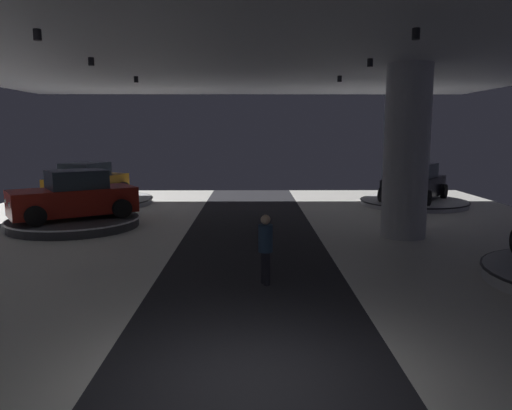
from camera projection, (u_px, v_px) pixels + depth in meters
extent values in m
cube|color=silver|center=(250.00, 389.00, 6.48)|extent=(24.00, 44.00, 0.05)
cube|color=#232328|center=(250.00, 387.00, 6.48)|extent=(4.40, 44.00, 0.01)
cylinder|color=black|center=(37.00, 35.00, 9.65)|extent=(0.16, 0.16, 0.22)
cylinder|color=black|center=(91.00, 62.00, 13.33)|extent=(0.16, 0.16, 0.22)
cylinder|color=black|center=(136.00, 79.00, 17.90)|extent=(0.16, 0.16, 0.22)
cylinder|color=black|center=(416.00, 34.00, 9.56)|extent=(0.16, 0.16, 0.22)
cylinder|color=black|center=(370.00, 63.00, 13.55)|extent=(0.16, 0.16, 0.22)
cylinder|color=black|center=(340.00, 79.00, 17.70)|extent=(0.16, 0.16, 0.22)
cylinder|color=silver|center=(406.00, 152.00, 15.41)|extent=(1.42, 1.42, 5.50)
cylinder|color=silver|center=(414.00, 203.00, 22.56)|extent=(4.81, 4.81, 0.23)
cylinder|color=black|center=(414.00, 201.00, 22.55)|extent=(4.91, 4.91, 0.05)
cube|color=black|center=(414.00, 187.00, 22.45)|extent=(3.89, 4.47, 0.90)
cube|color=#2D3842|center=(416.00, 171.00, 22.46)|extent=(2.37, 2.45, 0.70)
cylinder|color=black|center=(427.00, 198.00, 20.77)|extent=(0.57, 0.68, 0.68)
cylinder|color=black|center=(382.00, 195.00, 21.89)|extent=(0.57, 0.68, 0.68)
cylinder|color=black|center=(444.00, 191.00, 23.09)|extent=(0.57, 0.68, 0.68)
cylinder|color=black|center=(403.00, 189.00, 24.21)|extent=(0.57, 0.68, 0.68)
sphere|color=white|center=(412.00, 190.00, 20.48)|extent=(0.18, 0.18, 0.18)
sphere|color=white|center=(389.00, 188.00, 21.03)|extent=(0.18, 0.18, 0.18)
cylinder|color=#333338|center=(75.00, 223.00, 17.32)|extent=(4.50, 4.50, 0.34)
cylinder|color=white|center=(74.00, 219.00, 17.30)|extent=(4.59, 4.59, 0.05)
cube|color=maroon|center=(73.00, 201.00, 17.20)|extent=(4.50, 3.81, 0.90)
cube|color=#2D3842|center=(76.00, 180.00, 17.17)|extent=(2.44, 2.35, 0.70)
cylinder|color=black|center=(36.00, 216.00, 15.63)|extent=(0.69, 0.56, 0.68)
cylinder|color=black|center=(26.00, 208.00, 17.28)|extent=(0.69, 0.56, 0.68)
cylinder|color=black|center=(122.00, 209.00, 17.20)|extent=(0.69, 0.56, 0.68)
cylinder|color=black|center=(105.00, 202.00, 18.85)|extent=(0.69, 0.56, 0.68)
sphere|color=white|center=(11.00, 204.00, 15.64)|extent=(0.18, 0.18, 0.18)
sphere|color=white|center=(7.00, 201.00, 16.46)|extent=(0.18, 0.18, 0.18)
cylinder|color=#B7B7BC|center=(89.00, 201.00, 22.82)|extent=(5.83, 5.83, 0.27)
cylinder|color=black|center=(89.00, 199.00, 22.81)|extent=(5.95, 5.95, 0.05)
cube|color=#B77519|center=(88.00, 186.00, 22.71)|extent=(3.02, 4.55, 0.90)
cube|color=#2D3842|center=(85.00, 170.00, 22.46)|extent=(2.07, 2.29, 0.70)
cylinder|color=black|center=(89.00, 187.00, 24.40)|extent=(0.42, 0.71, 0.68)
cylinder|color=black|center=(124.00, 189.00, 23.80)|extent=(0.42, 0.71, 0.68)
cylinder|color=black|center=(50.00, 194.00, 21.71)|extent=(0.42, 0.71, 0.68)
cylinder|color=black|center=(87.00, 196.00, 21.11)|extent=(0.42, 0.71, 0.68)
sphere|color=white|center=(105.00, 179.00, 24.78)|extent=(0.18, 0.18, 0.18)
sphere|color=white|center=(122.00, 180.00, 24.48)|extent=(0.18, 0.18, 0.18)
cylinder|color=black|center=(264.00, 266.00, 10.88)|extent=(0.14, 0.14, 0.80)
cylinder|color=black|center=(267.00, 268.00, 10.72)|extent=(0.14, 0.14, 0.80)
cylinder|color=#233851|center=(265.00, 238.00, 10.70)|extent=(0.32, 0.32, 0.62)
sphere|color=beige|center=(266.00, 220.00, 10.64)|extent=(0.22, 0.22, 0.22)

